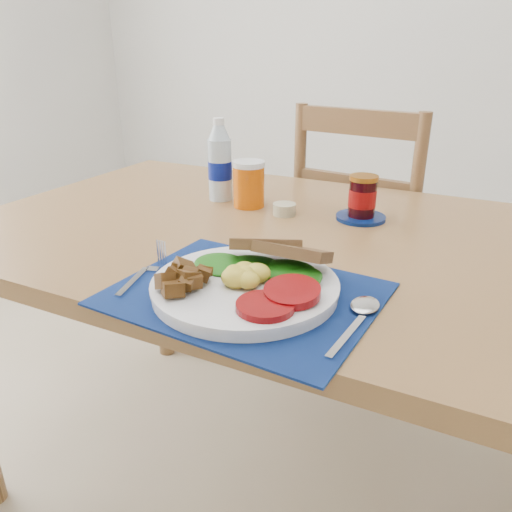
{
  "coord_description": "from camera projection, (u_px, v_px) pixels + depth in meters",
  "views": [
    {
      "loc": [
        0.43,
        -0.75,
        1.13
      ],
      "look_at": [
        0.09,
        -0.07,
        0.8
      ],
      "focal_mm": 35.0,
      "sensor_mm": 36.0,
      "label": 1
    }
  ],
  "objects": [
    {
      "name": "table",
      "position": [
        275.0,
        263.0,
        1.14
      ],
      "size": [
        1.4,
        0.9,
        0.75
      ],
      "color": "brown",
      "rests_on": "ground"
    },
    {
      "name": "chair_far",
      "position": [
        364.0,
        220.0,
        1.66
      ],
      "size": [
        0.48,
        0.46,
        1.17
      ],
      "rotation": [
        0.0,
        0.0,
        3.03
      ],
      "color": "brown",
      "rests_on": "ground"
    },
    {
      "name": "placemat",
      "position": [
        245.0,
        294.0,
        0.82
      ],
      "size": [
        0.44,
        0.35,
        0.0
      ],
      "primitive_type": "cube",
      "rotation": [
        0.0,
        0.0,
        -0.07
      ],
      "color": "black",
      "rests_on": "table"
    },
    {
      "name": "breakfast_plate",
      "position": [
        240.0,
        281.0,
        0.81
      ],
      "size": [
        0.3,
        0.3,
        0.07
      ],
      "rotation": [
        0.0,
        0.0,
        0.25
      ],
      "color": "silver",
      "rests_on": "placemat"
    },
    {
      "name": "fork",
      "position": [
        146.0,
        274.0,
        0.88
      ],
      "size": [
        0.04,
        0.16,
        0.0
      ],
      "rotation": [
        0.0,
        0.0,
        0.25
      ],
      "color": "#B2B5BA",
      "rests_on": "placemat"
    },
    {
      "name": "spoon",
      "position": [
        360.0,
        315.0,
        0.74
      ],
      "size": [
        0.04,
        0.19,
        0.01
      ],
      "rotation": [
        0.0,
        0.0,
        -0.09
      ],
      "color": "#B2B5BA",
      "rests_on": "placemat"
    },
    {
      "name": "water_bottle",
      "position": [
        220.0,
        164.0,
        1.29
      ],
      "size": [
        0.06,
        0.06,
        0.21
      ],
      "color": "#ADBFCC",
      "rests_on": "table"
    },
    {
      "name": "juice_glass",
      "position": [
        249.0,
        185.0,
        1.24
      ],
      "size": [
        0.08,
        0.08,
        0.11
      ],
      "primitive_type": "cylinder",
      "color": "#CF5405",
      "rests_on": "table"
    },
    {
      "name": "ramekin",
      "position": [
        284.0,
        209.0,
        1.2
      ],
      "size": [
        0.06,
        0.06,
        0.03
      ],
      "primitive_type": "cylinder",
      "color": "tan",
      "rests_on": "table"
    },
    {
      "name": "jam_on_saucer",
      "position": [
        362.0,
        200.0,
        1.15
      ],
      "size": [
        0.12,
        0.12,
        0.1
      ],
      "color": "#051851",
      "rests_on": "table"
    }
  ]
}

